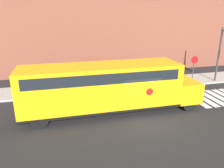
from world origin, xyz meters
name	(u,v)px	position (x,y,z in m)	size (l,w,h in m)	color
ground_plane	(144,119)	(0.00, 0.00, 0.00)	(60.00, 60.00, 0.00)	black
sidewalk_strip	(117,85)	(0.00, 6.50, 0.07)	(44.00, 3.00, 0.15)	#9E9E99
building_backdrop	(101,22)	(0.00, 13.00, 5.31)	(32.00, 4.00, 10.62)	brown
crosswalk_stripes	(223,97)	(7.43, 2.00, 0.00)	(5.40, 3.20, 0.01)	white
school_bus	(107,86)	(-2.03, 1.51, 1.85)	(11.64, 2.57, 3.22)	#EAA80F
stop_sign	(194,66)	(6.93, 5.51, 1.71)	(0.69, 0.10, 2.60)	#38383A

